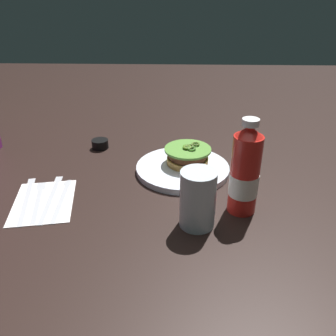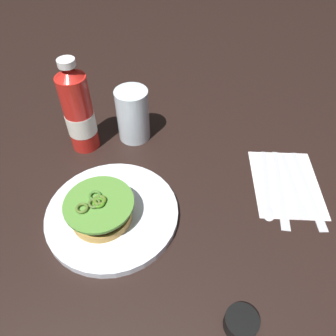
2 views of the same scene
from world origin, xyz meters
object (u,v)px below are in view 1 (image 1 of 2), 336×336
Objects in this scene: water_glass at (198,199)px; fork_utensil at (38,197)px; steak_knife at (52,194)px; dinner_plate at (183,169)px; spoon_utensil at (64,192)px; condiment_cup at (100,144)px; ketchup_bottle at (245,173)px; butter_knife at (27,196)px; napkin at (44,201)px; burger_sandwich at (188,156)px.

water_glass is 0.40m from fork_utensil.
steak_knife is (0.10, 0.35, -0.06)m from water_glass.
water_glass reaches higher than dinner_plate.
spoon_utensil is 1.07× the size of fork_utensil.
spoon_utensil is at bearing 172.67° from condiment_cup.
butter_knife is at bearing 86.06° from ketchup_bottle.
water_glass reaches higher than butter_knife.
napkin is 0.05m from spoon_utensil.
ketchup_bottle reaches higher than napkin.
water_glass is 0.37m from steak_knife.
spoon_utensil and butter_knife have the same top height.
butter_knife is at bearing 100.45° from steak_knife.
dinner_plate reaches higher than napkin.
condiment_cup is (0.13, 0.27, -0.03)m from burger_sandwich.
butter_knife is (0.00, 0.03, 0.00)m from fork_utensil.
condiment_cup reaches higher than spoon_utensil.
fork_utensil is at bearing 162.88° from condiment_cup.
condiment_cup is at bearing -22.31° from butter_knife.
burger_sandwich is at bearing 3.57° from water_glass.
water_glass reaches higher than burger_sandwich.
spoon_utensil is at bearing -69.02° from fork_utensil.
fork_utensil is at bearing 86.18° from ketchup_bottle.
condiment_cup is 0.24× the size of steak_knife.
water_glass is at bearing -109.05° from spoon_utensil.
burger_sandwich is 0.61× the size of butter_knife.
burger_sandwich is at bearing -115.47° from condiment_cup.
dinner_plate is 1.37× the size of napkin.
butter_knife is at bearing 111.16° from dinner_plate.
fork_utensil is at bearing -95.81° from butter_knife.
ketchup_bottle is 0.12m from water_glass.
ketchup_bottle reaches higher than condiment_cup.
condiment_cup reaches higher than steak_knife.
ketchup_bottle is at bearing -143.81° from dinner_plate.
butter_knife is (0.09, 0.41, -0.06)m from water_glass.
spoon_utensil and steak_knife have the same top height.
steak_knife is (-0.15, 0.34, -0.04)m from burger_sandwich.
steak_knife is 0.03m from fork_utensil.
spoon_utensil is at bearing -45.86° from napkin.
water_glass is at bearing -143.30° from condiment_cup.
butter_knife is (-0.02, 0.09, 0.00)m from spoon_utensil.
burger_sandwich is 0.40m from napkin.
fork_utensil is at bearing 110.98° from spoon_utensil.
water_glass is 0.43m from butter_knife.
ketchup_bottle is 1.13× the size of spoon_utensil.
burger_sandwich reaches higher than fork_utensil.
burger_sandwich reaches higher than dinner_plate.
dinner_plate is 4.97× the size of condiment_cup.
steak_knife reaches higher than napkin.
burger_sandwich is 0.26m from water_glass.
dinner_plate is 0.30m from condiment_cup.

